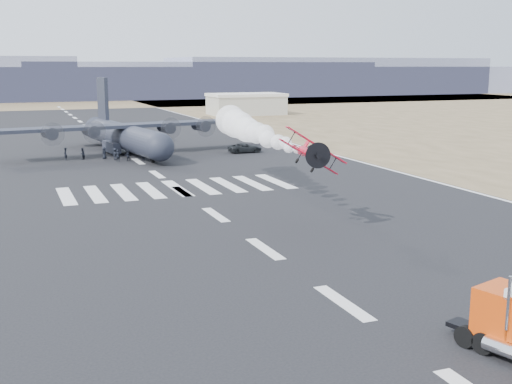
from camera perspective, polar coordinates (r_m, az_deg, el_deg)
scrub_far at (r=249.89m, az=-17.59°, el=7.56°), size 500.00×80.00×0.00m
runway_markings at (r=81.97m, az=-8.80°, el=1.56°), size 60.00×260.00×0.01m
ridge_seg_d at (r=279.54m, az=-18.13°, el=9.20°), size 150.00×50.00×13.00m
ridge_seg_e at (r=290.94m, az=-5.08°, el=9.95°), size 150.00×50.00×15.00m
ridge_seg_f at (r=315.60m, az=6.49°, el=10.20°), size 150.00×50.00×17.00m
ridge_seg_g at (r=350.78m, az=16.04°, el=9.61°), size 150.00×50.00×13.00m
hangar_right at (r=180.79m, az=-0.87°, el=7.85°), size 20.50×12.50×5.90m
aerobatic_biplane at (r=52.99m, az=4.86°, el=3.51°), size 5.07×5.27×4.24m
smoke_trail at (r=74.13m, az=-1.23°, el=5.88°), size 4.65×26.90×3.67m
transport_aircraft at (r=102.61m, az=-11.58°, el=5.06°), size 40.03×32.84×11.55m
support_vehicle at (r=101.44m, az=-0.97°, el=3.94°), size 5.36×2.55×1.48m
crew_a at (r=97.16m, az=-16.58°, el=3.26°), size 0.66×0.76×1.82m
crew_b at (r=97.24m, az=-15.18°, el=3.30°), size 0.91×0.97×1.70m
crew_c at (r=95.58m, az=-12.42°, el=3.32°), size 0.94×1.25×1.75m
crew_d at (r=99.14m, az=-7.97°, el=3.69°), size 1.04×0.79×1.58m
crew_e at (r=97.05m, az=-13.34°, el=3.38°), size 0.98×0.93×1.72m
crew_f at (r=94.27m, az=-10.07°, el=3.29°), size 1.09×1.65×1.70m
crew_g at (r=93.87m, az=-12.19°, el=3.18°), size 0.63×0.52×1.73m
crew_h at (r=94.15m, az=-11.35°, el=3.20°), size 0.83×0.57×1.60m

